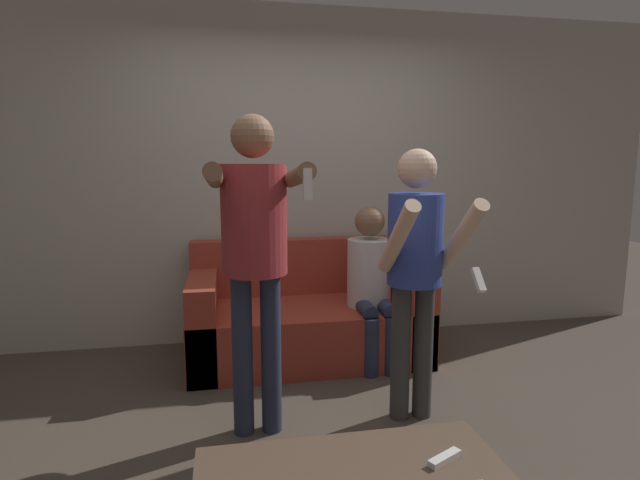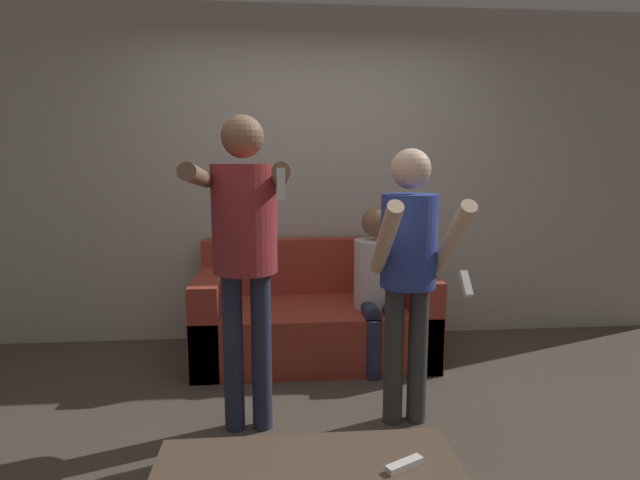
{
  "view_description": "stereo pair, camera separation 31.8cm",
  "coord_description": "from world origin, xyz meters",
  "px_view_note": "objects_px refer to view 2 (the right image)",
  "views": [
    {
      "loc": [
        -0.58,
        -2.41,
        1.46
      ],
      "look_at": [
        0.0,
        0.68,
        0.98
      ],
      "focal_mm": 28.0,
      "sensor_mm": 36.0,
      "label": 1
    },
    {
      "loc": [
        -0.26,
        -2.45,
        1.46
      ],
      "look_at": [
        0.0,
        0.68,
        0.98
      ],
      "focal_mm": 28.0,
      "sensor_mm": 36.0,
      "label": 2
    }
  ],
  "objects_px": {
    "person_seated": "(377,279)",
    "remote_far": "(404,465)",
    "couch": "(314,318)",
    "person_standing_left": "(245,236)",
    "person_standing_right": "(409,259)"
  },
  "relations": [
    {
      "from": "person_seated",
      "to": "person_standing_right",
      "type": "bearing_deg",
      "value": -90.29
    },
    {
      "from": "person_seated",
      "to": "remote_far",
      "type": "xyz_separation_m",
      "value": [
        -0.28,
        -1.89,
        -0.23
      ]
    },
    {
      "from": "person_seated",
      "to": "remote_far",
      "type": "distance_m",
      "value": 1.92
    },
    {
      "from": "couch",
      "to": "person_standing_left",
      "type": "relative_size",
      "value": 1.01
    },
    {
      "from": "remote_far",
      "to": "person_standing_left",
      "type": "bearing_deg",
      "value": 121.0
    },
    {
      "from": "couch",
      "to": "person_standing_left",
      "type": "height_order",
      "value": "person_standing_left"
    },
    {
      "from": "person_standing_right",
      "to": "person_seated",
      "type": "height_order",
      "value": "person_standing_right"
    },
    {
      "from": "couch",
      "to": "person_seated",
      "type": "bearing_deg",
      "value": -24.28
    },
    {
      "from": "remote_far",
      "to": "person_standing_right",
      "type": "bearing_deg",
      "value": 74.98
    },
    {
      "from": "couch",
      "to": "person_standing_right",
      "type": "height_order",
      "value": "person_standing_right"
    },
    {
      "from": "person_standing_left",
      "to": "remote_far",
      "type": "height_order",
      "value": "person_standing_left"
    },
    {
      "from": "couch",
      "to": "person_standing_left",
      "type": "bearing_deg",
      "value": -112.41
    },
    {
      "from": "person_standing_left",
      "to": "person_standing_right",
      "type": "distance_m",
      "value": 0.9
    },
    {
      "from": "person_standing_left",
      "to": "remote_far",
      "type": "xyz_separation_m",
      "value": [
        0.61,
        -1.02,
        -0.68
      ]
    },
    {
      "from": "couch",
      "to": "person_seated",
      "type": "relative_size",
      "value": 1.5
    }
  ]
}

